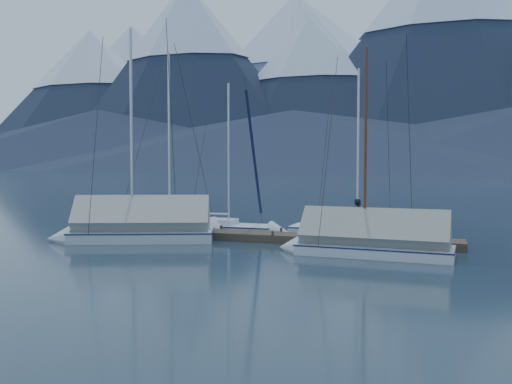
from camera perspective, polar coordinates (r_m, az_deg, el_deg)
ground at (r=23.00m, az=-1.58°, el=-5.73°), size 1000.00×1000.00×0.00m
mountain_range at (r=395.69m, az=18.05°, el=10.87°), size 877.00×584.00×150.50m
dock at (r=24.86m, az=0.00°, el=-4.82°), size 18.00×1.50×0.54m
mooring_posts at (r=24.99m, az=-1.09°, el=-4.22°), size 15.12×1.52×0.35m
sailboat_open_left at (r=28.73m, az=-8.19°, el=-3.65°), size 7.97×3.72×10.19m
sailboat_open_mid at (r=27.45m, az=-2.02°, el=-4.00°), size 6.27×2.69×8.28m
sailboat_open_right at (r=26.61m, az=11.61°, el=-4.26°), size 6.73×2.87×8.84m
sailboat_covered_near at (r=21.20m, az=10.96°, el=-5.34°), size 6.82×2.90×8.72m
sailboat_covered_far at (r=25.08m, az=-13.18°, el=-3.91°), size 7.72×4.69×10.41m
person at (r=23.72m, az=10.75°, el=-2.70°), size 0.57×0.69×1.64m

